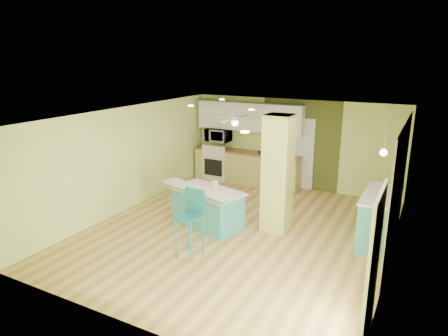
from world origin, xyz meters
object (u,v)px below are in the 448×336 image
Objects in this scene: side_counter at (379,218)px; canister at (215,185)px; fruit_bowl at (263,153)px; bar_stool at (192,212)px; peninsula at (207,207)px.

canister is (-3.32, -0.81, 0.41)m from side_counter.
fruit_bowl is at bearing 93.12° from canister.
canister is (-0.30, 1.41, 0.07)m from bar_stool.
bar_stool is 7.31× the size of canister.
peninsula is 3.30m from fruit_bowl.
bar_stool is at bearing -84.05° from fruit_bowl.
side_counter reaches higher than peninsula.
peninsula is at bearing -164.76° from side_counter.
fruit_bowl reaches higher than peninsula.
canister reaches higher than fruit_bowl.
side_counter reaches higher than canister.
bar_stool is at bearing -77.91° from canister.
canister is at bearing 62.16° from peninsula.
side_counter is 4.22m from fruit_bowl.
canister is at bearing -166.31° from side_counter.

